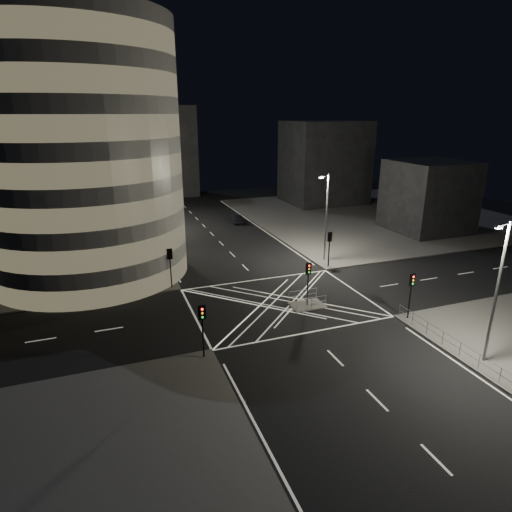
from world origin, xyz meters
name	(u,v)px	position (x,y,z in m)	size (l,w,h in m)	color
ground	(280,303)	(0.00, 0.00, 0.00)	(120.00, 120.00, 0.00)	black
sidewalk_far_right	(374,215)	(29.00, 27.00, 0.07)	(42.00, 42.00, 0.15)	#54514F
central_island	(307,305)	(2.00, -1.50, 0.07)	(3.00, 2.00, 0.15)	slate
office_tower_curved	(33,152)	(-20.74, 18.74, 12.65)	(30.00, 29.00, 27.20)	gray
office_block_rear	(44,150)	(-22.00, 42.00, 11.15)	(24.00, 16.00, 22.00)	gray
building_right_far	(324,162)	(26.00, 40.00, 7.65)	(14.00, 12.00, 15.00)	black
building_right_near	(428,196)	(30.00, 16.00, 5.15)	(10.00, 10.00, 10.00)	black
building_far_end	(151,152)	(-4.00, 58.00, 9.00)	(18.00, 8.00, 18.00)	black
tree_a	(148,243)	(-10.50, 9.00, 4.30)	(4.16, 4.16, 6.55)	black
tree_b	(141,221)	(-10.50, 15.00, 5.11)	(4.48, 4.48, 7.55)	black
tree_c	(136,210)	(-10.50, 21.00, 5.12)	(4.65, 4.65, 7.65)	black
tree_d	(132,199)	(-10.50, 27.00, 5.46)	(5.02, 5.02, 8.21)	black
tree_e	(130,201)	(-10.50, 33.00, 3.98)	(3.96, 3.96, 6.12)	black
traffic_signal_fl	(170,261)	(-8.80, 6.80, 2.91)	(0.55, 0.22, 4.00)	black
traffic_signal_nl	(202,321)	(-8.80, -6.80, 2.91)	(0.55, 0.22, 4.00)	black
traffic_signal_fr	(329,243)	(8.80, 6.80, 2.91)	(0.55, 0.22, 4.00)	black
traffic_signal_nr	(411,287)	(8.80, -6.80, 2.91)	(0.55, 0.22, 4.00)	black
traffic_signal_island	(308,276)	(2.00, -1.50, 2.91)	(0.55, 0.22, 4.00)	black
street_lamp_left_near	(154,223)	(-9.44, 12.00, 5.54)	(1.25, 0.25, 10.00)	slate
street_lamp_left_far	(138,194)	(-9.44, 30.00, 5.54)	(1.25, 0.25, 10.00)	slate
street_lamp_right_far	(326,215)	(9.44, 9.00, 5.54)	(1.25, 0.25, 10.00)	slate
street_lamp_right_near	(496,289)	(9.44, -14.00, 5.54)	(1.25, 0.25, 10.00)	slate
railing_near_right	(451,343)	(8.30, -12.15, 0.70)	(0.06, 11.70, 1.10)	slate
railing_island_south	(312,303)	(2.00, -2.40, 0.70)	(2.80, 0.06, 1.10)	slate
railing_island_north	(303,295)	(2.00, -0.60, 0.70)	(2.80, 0.06, 1.10)	slate
sedan	(237,219)	(5.30, 29.91, 0.66)	(1.40, 4.01, 1.32)	black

